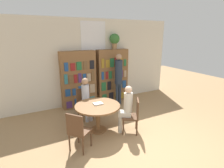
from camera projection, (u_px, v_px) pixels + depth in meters
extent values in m
plane|color=#9E7A51|center=(149.00, 147.00, 3.95)|extent=(16.00, 16.00, 0.00)
cube|color=beige|center=(94.00, 62.00, 6.31)|extent=(6.40, 0.06, 3.00)
cube|color=white|center=(93.00, 38.00, 6.05)|extent=(0.90, 0.01, 1.10)
cube|color=brown|center=(79.00, 79.00, 6.00)|extent=(1.19, 0.32, 1.94)
cube|color=#4C2D6B|center=(69.00, 105.00, 5.89)|extent=(0.19, 0.02, 0.23)
cube|color=navy|center=(77.00, 103.00, 6.00)|extent=(0.18, 0.02, 0.29)
cube|color=tan|center=(85.00, 101.00, 6.13)|extent=(0.18, 0.02, 0.30)
cube|color=#2D707A|center=(92.00, 100.00, 6.25)|extent=(0.17, 0.02, 0.28)
cube|color=navy|center=(68.00, 93.00, 5.76)|extent=(0.17, 0.02, 0.24)
cube|color=navy|center=(74.00, 92.00, 5.86)|extent=(0.13, 0.02, 0.24)
cube|color=navy|center=(81.00, 90.00, 5.95)|extent=(0.16, 0.02, 0.30)
cube|color=tan|center=(87.00, 90.00, 6.05)|extent=(0.14, 0.02, 0.28)
cube|color=tan|center=(92.00, 88.00, 6.14)|extent=(0.18, 0.02, 0.31)
cube|color=#2D707A|center=(66.00, 79.00, 5.62)|extent=(0.11, 0.02, 0.33)
cube|color=brown|center=(71.00, 79.00, 5.70)|extent=(0.12, 0.02, 0.28)
cube|color=maroon|center=(76.00, 79.00, 5.77)|extent=(0.10, 0.02, 0.29)
cube|color=#4C2D6B|center=(80.00, 78.00, 5.83)|extent=(0.11, 0.02, 0.32)
cube|color=navy|center=(85.00, 78.00, 5.91)|extent=(0.12, 0.02, 0.28)
cube|color=tan|center=(89.00, 77.00, 5.98)|extent=(0.13, 0.02, 0.27)
cube|color=brown|center=(93.00, 76.00, 6.03)|extent=(0.09, 0.02, 0.34)
cube|color=navy|center=(66.00, 67.00, 5.53)|extent=(0.12, 0.02, 0.28)
cube|color=maroon|center=(73.00, 67.00, 5.63)|extent=(0.15, 0.02, 0.25)
cube|color=#236638|center=(79.00, 66.00, 5.72)|extent=(0.17, 0.02, 0.28)
cube|color=brown|center=(86.00, 65.00, 5.81)|extent=(0.12, 0.02, 0.28)
cube|color=black|center=(92.00, 65.00, 5.91)|extent=(0.15, 0.02, 0.29)
cube|color=brown|center=(112.00, 75.00, 6.58)|extent=(1.19, 0.32, 1.94)
cube|color=#236638|center=(105.00, 98.00, 6.46)|extent=(0.17, 0.02, 0.28)
cube|color=black|center=(111.00, 96.00, 6.59)|extent=(0.17, 0.02, 0.30)
cube|color=olive|center=(117.00, 96.00, 6.71)|extent=(0.20, 0.02, 0.27)
cube|color=olive|center=(124.00, 95.00, 6.83)|extent=(0.23, 0.02, 0.23)
cube|color=#236638|center=(104.00, 87.00, 6.33)|extent=(0.17, 0.02, 0.32)
cube|color=black|center=(109.00, 86.00, 6.43)|extent=(0.14, 0.02, 0.32)
cube|color=brown|center=(114.00, 85.00, 6.53)|extent=(0.19, 0.02, 0.29)
cube|color=#2D707A|center=(119.00, 85.00, 6.63)|extent=(0.18, 0.02, 0.27)
cube|color=navy|center=(124.00, 84.00, 6.72)|extent=(0.16, 0.02, 0.28)
cube|color=navy|center=(103.00, 76.00, 6.21)|extent=(0.09, 0.02, 0.28)
cube|color=maroon|center=(107.00, 75.00, 6.28)|extent=(0.09, 0.02, 0.27)
cube|color=#236638|center=(110.00, 75.00, 6.34)|extent=(0.12, 0.02, 0.28)
cube|color=brown|center=(115.00, 74.00, 6.41)|extent=(0.11, 0.02, 0.33)
cube|color=maroon|center=(118.00, 74.00, 6.48)|extent=(0.14, 0.02, 0.31)
cube|color=#4C2D6B|center=(122.00, 74.00, 6.55)|extent=(0.11, 0.02, 0.27)
cube|color=tan|center=(125.00, 74.00, 6.63)|extent=(0.09, 0.02, 0.25)
cube|color=olive|center=(103.00, 63.00, 6.09)|extent=(0.10, 0.02, 0.33)
cube|color=olive|center=(108.00, 64.00, 6.18)|extent=(0.15, 0.02, 0.27)
cube|color=#236638|center=(112.00, 63.00, 6.25)|extent=(0.16, 0.02, 0.31)
cube|color=maroon|center=(116.00, 62.00, 6.33)|extent=(0.14, 0.02, 0.33)
cube|color=olive|center=(121.00, 62.00, 6.41)|extent=(0.11, 0.02, 0.33)
cube|color=#236638|center=(125.00, 63.00, 6.50)|extent=(0.10, 0.02, 0.25)
cylinder|color=#997047|center=(115.00, 46.00, 6.33)|extent=(0.17, 0.17, 0.22)
sphere|color=#387033|center=(115.00, 39.00, 6.26)|extent=(0.37, 0.37, 0.37)
cylinder|color=brown|center=(98.00, 130.00, 4.66)|extent=(0.44, 0.44, 0.03)
cylinder|color=brown|center=(98.00, 118.00, 4.56)|extent=(0.12, 0.12, 0.65)
cylinder|color=brown|center=(98.00, 106.00, 4.47)|extent=(1.16, 1.16, 0.04)
cube|color=brown|center=(80.00, 131.00, 3.80)|extent=(0.56, 0.56, 0.04)
cube|color=brown|center=(75.00, 125.00, 3.57)|extent=(0.28, 0.33, 0.45)
cylinder|color=brown|center=(78.00, 135.00, 4.07)|extent=(0.04, 0.04, 0.41)
cylinder|color=brown|center=(91.00, 138.00, 3.95)|extent=(0.04, 0.04, 0.41)
cylinder|color=brown|center=(70.00, 143.00, 3.77)|extent=(0.04, 0.04, 0.41)
cylinder|color=brown|center=(83.00, 147.00, 3.65)|extent=(0.04, 0.04, 0.41)
cube|color=brown|center=(85.00, 105.00, 5.23)|extent=(0.42, 0.42, 0.04)
cube|color=brown|center=(83.00, 95.00, 5.31)|extent=(0.40, 0.06, 0.45)
cylinder|color=brown|center=(93.00, 112.00, 5.24)|extent=(0.04, 0.04, 0.41)
cylinder|color=brown|center=(82.00, 115.00, 5.07)|extent=(0.04, 0.04, 0.41)
cylinder|color=brown|center=(88.00, 108.00, 5.52)|extent=(0.04, 0.04, 0.41)
cylinder|color=brown|center=(78.00, 111.00, 5.35)|extent=(0.04, 0.04, 0.41)
cube|color=brown|center=(130.00, 117.00, 4.47)|extent=(0.55, 0.55, 0.04)
cube|color=brown|center=(138.00, 108.00, 4.39)|extent=(0.24, 0.36, 0.45)
cylinder|color=brown|center=(123.00, 128.00, 4.39)|extent=(0.04, 0.04, 0.41)
cylinder|color=brown|center=(123.00, 121.00, 4.71)|extent=(0.04, 0.04, 0.41)
cylinder|color=brown|center=(137.00, 128.00, 4.36)|extent=(0.04, 0.04, 0.41)
cylinder|color=brown|center=(136.00, 122.00, 4.68)|extent=(0.04, 0.04, 0.41)
cube|color=#B2B7C6|center=(87.00, 104.00, 5.10)|extent=(0.24, 0.33, 0.12)
cylinder|color=#B2B7C6|center=(85.00, 93.00, 5.08)|extent=(0.22, 0.22, 0.50)
sphere|color=#A37A5B|center=(85.00, 81.00, 4.98)|extent=(0.20, 0.20, 0.20)
cylinder|color=#B2B7C6|center=(91.00, 114.00, 5.11)|extent=(0.10, 0.10, 0.45)
cylinder|color=#B2B7C6|center=(87.00, 115.00, 5.05)|extent=(0.10, 0.10, 0.45)
cube|color=beige|center=(125.00, 114.00, 4.46)|extent=(0.39, 0.36, 0.12)
cylinder|color=beige|center=(128.00, 102.00, 4.37)|extent=(0.22, 0.22, 0.50)
sphere|color=#DBB293|center=(129.00, 89.00, 4.28)|extent=(0.18, 0.18, 0.18)
cylinder|color=beige|center=(120.00, 125.00, 4.49)|extent=(0.10, 0.10, 0.45)
cylinder|color=beige|center=(120.00, 122.00, 4.61)|extent=(0.10, 0.10, 0.45)
cylinder|color=#232D3D|center=(117.00, 94.00, 6.27)|extent=(0.10, 0.10, 0.78)
cylinder|color=#232D3D|center=(120.00, 94.00, 6.32)|extent=(0.10, 0.10, 0.78)
cylinder|color=#232D3D|center=(119.00, 72.00, 6.08)|extent=(0.26, 0.26, 0.84)
sphere|color=#A37A5B|center=(119.00, 57.00, 5.93)|extent=(0.21, 0.21, 0.21)
cylinder|color=#232D3D|center=(117.00, 65.00, 6.27)|extent=(0.07, 0.30, 0.07)
cube|color=silver|center=(98.00, 104.00, 4.52)|extent=(0.24, 0.18, 0.03)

